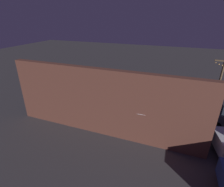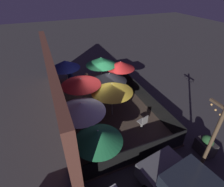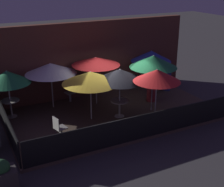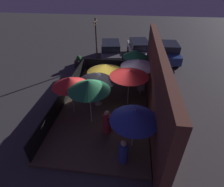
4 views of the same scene
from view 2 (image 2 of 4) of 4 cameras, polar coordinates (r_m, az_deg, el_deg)
ground_plane at (r=11.16m, az=-2.69°, el=-4.07°), size 60.00×60.00×0.00m
patio_deck at (r=11.13m, az=-2.70°, el=-3.82°), size 8.98×4.98×0.12m
building_wall at (r=9.75m, az=-18.21°, el=1.19°), size 10.58×0.36×3.70m
fence_front at (r=11.70m, az=8.57°, el=1.02°), size 8.78×0.05×0.95m
fence_side_left at (r=7.85m, az=8.91°, el=-18.84°), size 0.05×4.78×0.95m
patio_umbrella_0 at (r=10.29m, az=-0.93°, el=5.42°), size 2.08×2.08×2.08m
patio_umbrella_1 at (r=6.69m, az=-4.53°, el=-13.58°), size 1.88×1.88×2.02m
patio_umbrella_2 at (r=9.26m, az=-0.02°, el=1.89°), size 2.28×2.28×2.06m
patio_umbrella_3 at (r=11.47m, az=-3.55°, el=10.51°), size 2.02×2.02×2.48m
patio_umbrella_4 at (r=11.45m, az=2.82°, el=9.32°), size 1.85×1.85×2.25m
patio_umbrella_5 at (r=9.54m, az=-10.10°, el=3.81°), size 2.16×2.16×2.21m
patio_umbrella_6 at (r=12.42m, az=-15.12°, el=9.18°), size 2.03×2.03×2.09m
patio_umbrella_7 at (r=7.98m, az=-10.09°, el=-4.45°), size 2.24×2.24×2.05m
dining_table_0 at (r=10.93m, az=-0.87°, el=-0.50°), size 0.74×0.74×0.73m
dining_table_1 at (r=7.58m, az=-4.13°, el=-19.66°), size 0.75×0.75×0.75m
patio_chair_0 at (r=9.52m, az=-12.26°, el=-7.83°), size 0.46×0.46×0.91m
patio_chair_1 at (r=9.24m, az=10.12°, el=-9.08°), size 0.49×0.49×0.90m
patron_0 at (r=13.72m, az=-13.47°, el=5.69°), size 0.58×0.58×1.17m
patron_1 at (r=12.49m, az=-8.16°, el=3.74°), size 0.59×0.59×1.28m
planter_box at (r=9.26m, az=28.24°, el=-14.73°), size 0.83×0.58×1.01m
light_post at (r=6.90m, az=29.51°, el=-13.95°), size 1.10×0.12×3.84m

